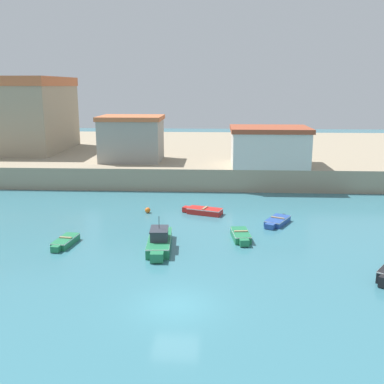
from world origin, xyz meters
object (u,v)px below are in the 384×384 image
Objects in this scene: motorboat_green_1 at (159,241)px; harbor_shed_near_wharf at (132,138)px; harbor_shed_mid_row at (269,146)px; dinghy_blue_6 at (277,221)px; dinghy_green_5 at (65,241)px; mooring_buoy at (148,210)px; church at (15,110)px; dinghy_green_2 at (241,236)px; dinghy_red_3 at (203,211)px.

motorboat_green_1 is 0.77× the size of harbor_shed_near_wharf.
harbor_shed_mid_row is at bearing 64.42° from motorboat_green_1.
dinghy_blue_6 is 23.23m from harbor_shed_near_wharf.
dinghy_green_5 is 9.91m from mooring_buoy.
mooring_buoy is (-2.19, 8.96, -0.28)m from motorboat_green_1.
mooring_buoy is at bearing 61.75° from dinghy_green_5.
motorboat_green_1 is 0.37× the size of church.
harbor_shed_near_wharf reaches higher than mooring_buoy.
harbor_shed_near_wharf reaches higher than harbor_shed_mid_row.
motorboat_green_1 reaches higher than dinghy_blue_6.
motorboat_green_1 reaches higher than dinghy_green_5.
harbor_shed_near_wharf reaches higher than dinghy_green_2.
dinghy_green_2 is 12.89m from dinghy_green_5.
harbor_shed_mid_row reaches higher than dinghy_red_3.
church is at bearing 140.33° from dinghy_red_3.
motorboat_green_1 is at bearing -160.03° from dinghy_green_2.
dinghy_red_3 reaches higher than mooring_buoy.
church reaches higher than harbor_shed_near_wharf.
dinghy_green_2 is 0.96× the size of dinghy_blue_6.
dinghy_green_5 is (-9.75, -8.68, -0.02)m from dinghy_red_3.
dinghy_blue_6 reaches higher than mooring_buoy.
mooring_buoy is (-5.06, 0.05, -0.05)m from dinghy_red_3.
church is at bearing 163.18° from harbor_shed_mid_row.
mooring_buoy is at bearing 139.72° from dinghy_green_2.
harbor_shed_near_wharf is 16.19m from harbor_shed_mid_row.
dinghy_red_3 is 35.02m from church.
motorboat_green_1 is 11.40× the size of mooring_buoy.
mooring_buoy is at bearing 179.45° from dinghy_red_3.
dinghy_green_2 is 0.38× the size of harbor_shed_mid_row.
motorboat_green_1 reaches higher than dinghy_green_2.
harbor_shed_near_wharf is (17.31, -7.65, -2.87)m from church.
harbor_shed_near_wharf reaches higher than dinghy_red_3.
dinghy_blue_6 is 11.60m from mooring_buoy.
dinghy_red_3 is at bearing -57.59° from harbor_shed_near_wharf.
dinghy_red_3 is 17.45m from harbor_shed_near_wharf.
dinghy_green_5 is 26.78m from harbor_shed_mid_row.
motorboat_green_1 is at bearing -145.76° from dinghy_blue_6.
dinghy_red_3 is 1.17× the size of dinghy_green_5.
harbor_shed_near_wharf is at bearing 122.41° from dinghy_red_3.
dinghy_green_2 is 19.44m from harbor_shed_mid_row.
harbor_shed_mid_row reaches higher than dinghy_green_2.
harbor_shed_mid_row is (7.02, 11.74, 4.35)m from dinghy_red_3.
harbor_shed_mid_row is at bearing -16.82° from church.
mooring_buoy is at bearing 166.07° from dinghy_blue_6.
dinghy_green_5 is 0.43× the size of harbor_shed_near_wharf.
dinghy_red_3 is 14.35m from harbor_shed_mid_row.
dinghy_green_5 is 0.21× the size of church.
mooring_buoy is 0.06× the size of harbor_shed_mid_row.
dinghy_blue_6 is 0.40× the size of harbor_shed_mid_row.
motorboat_green_1 is 9.37m from dinghy_red_3.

